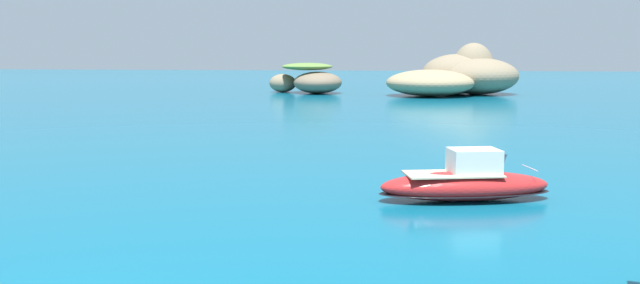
% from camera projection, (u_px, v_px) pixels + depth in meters
% --- Properties ---
extents(islet_large, '(21.17, 19.19, 7.03)m').
position_uv_depth(islet_large, '(460.00, 76.00, 87.49)').
color(islet_large, '#84755B').
rests_on(islet_large, ground).
extents(islet_small, '(12.15, 9.68, 4.26)m').
position_uv_depth(islet_small, '(311.00, 80.00, 90.74)').
color(islet_small, '#756651').
rests_on(islet_small, ground).
extents(motorboat_red, '(6.99, 3.52, 1.98)m').
position_uv_depth(motorboat_red, '(466.00, 183.00, 24.57)').
color(motorboat_red, red).
rests_on(motorboat_red, ground).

